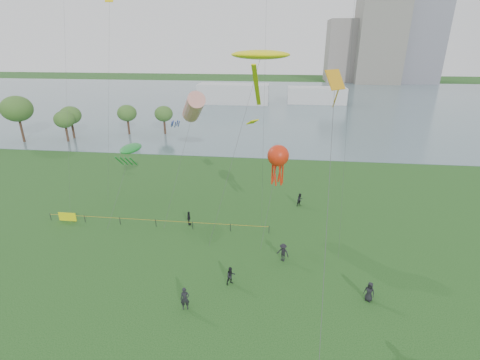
# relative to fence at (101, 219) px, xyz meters

# --- Properties ---
(ground_plane) EXTENTS (400.00, 400.00, 0.00)m
(ground_plane) POSITION_rel_fence_xyz_m (15.78, -15.54, -0.55)
(ground_plane) COLOR #163D13
(lake) EXTENTS (400.00, 120.00, 0.08)m
(lake) POSITION_rel_fence_xyz_m (15.78, 84.46, -0.53)
(lake) COLOR slate
(lake) RESTS_ON ground_plane
(building_mid) EXTENTS (20.00, 20.00, 38.00)m
(building_mid) POSITION_rel_fence_xyz_m (61.78, 146.46, 18.45)
(building_mid) COLOR slate
(building_mid) RESTS_ON ground_plane
(building_low) EXTENTS (16.00, 18.00, 28.00)m
(building_low) POSITION_rel_fence_xyz_m (47.78, 152.46, 13.45)
(building_low) COLOR gray
(building_low) RESTS_ON ground_plane
(pavilion_left) EXTENTS (22.00, 8.00, 6.00)m
(pavilion_left) POSITION_rel_fence_xyz_m (3.78, 79.46, 2.45)
(pavilion_left) COLOR silver
(pavilion_left) RESTS_ON ground_plane
(pavilion_right) EXTENTS (18.00, 7.00, 5.00)m
(pavilion_right) POSITION_rel_fence_xyz_m (29.78, 82.46, 1.95)
(pavilion_right) COLOR silver
(pavilion_right) RESTS_ON ground_plane
(trees) EXTENTS (30.21, 14.09, 8.88)m
(trees) POSITION_rel_fence_xyz_m (-22.59, 32.53, 4.77)
(trees) COLOR #3C271B
(trees) RESTS_ON ground_plane
(fence) EXTENTS (24.07, 0.07, 1.05)m
(fence) POSITION_rel_fence_xyz_m (0.00, 0.00, 0.00)
(fence) COLOR black
(fence) RESTS_ON ground_plane
(spectator_a) EXTENTS (0.96, 0.91, 1.57)m
(spectator_a) POSITION_rel_fence_xyz_m (15.37, -8.40, 0.23)
(spectator_a) COLOR black
(spectator_a) RESTS_ON ground_plane
(spectator_b) EXTENTS (1.28, 1.05, 1.73)m
(spectator_b) POSITION_rel_fence_xyz_m (19.54, -4.65, 0.31)
(spectator_b) COLOR black
(spectator_b) RESTS_ON ground_plane
(spectator_c) EXTENTS (0.58, 0.98, 1.57)m
(spectator_c) POSITION_rel_fence_xyz_m (9.52, 0.79, 0.23)
(spectator_c) COLOR black
(spectator_c) RESTS_ON ground_plane
(spectator_d) EXTENTS (0.94, 0.85, 1.60)m
(spectator_d) POSITION_rel_fence_xyz_m (26.03, -9.08, 0.25)
(spectator_d) COLOR black
(spectator_d) RESTS_ON ground_plane
(spectator_f) EXTENTS (0.75, 0.58, 1.82)m
(spectator_f) POSITION_rel_fence_xyz_m (12.44, -11.60, 0.36)
(spectator_f) COLOR black
(spectator_f) RESTS_ON ground_plane
(spectator_g) EXTENTS (0.98, 0.97, 1.60)m
(spectator_g) POSITION_rel_fence_xyz_m (21.53, 6.88, 0.25)
(spectator_g) COLOR black
(spectator_g) RESTS_ON ground_plane
(kite_stingray) EXTENTS (7.00, 10.18, 17.66)m
(kite_stingray) POSITION_rel_fence_xyz_m (16.71, 2.46, 16.61)
(kite_stingray) COLOR #3F3F42
(kite_windsock) EXTENTS (4.31, 8.79, 13.65)m
(kite_windsock) POSITION_rel_fence_xyz_m (9.32, 5.84, 11.13)
(kite_windsock) COLOR #3F3F42
(kite_creature) EXTENTS (2.12, 8.42, 7.33)m
(kite_creature) POSITION_rel_fence_xyz_m (1.86, 5.29, 6.35)
(kite_creature) COLOR #3F3F42
(kite_octopus) EXTENTS (2.34, 4.67, 9.26)m
(kite_octopus) POSITION_rel_fence_xyz_m (18.73, 0.58, 7.57)
(kite_octopus) COLOR #3F3F42
(kite_delta) EXTENTS (1.84, 13.61, 16.76)m
(kite_delta) POSITION_rel_fence_xyz_m (21.99, -9.38, 14.65)
(kite_delta) COLOR #3F3F42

